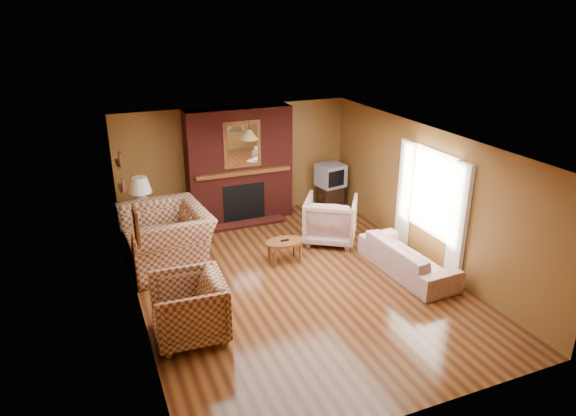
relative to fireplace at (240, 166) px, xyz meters
name	(u,v)px	position (x,y,z in m)	size (l,w,h in m)	color
floor	(296,281)	(0.00, -2.98, -1.18)	(6.50, 6.50, 0.00)	#3F1C0D
ceiling	(296,141)	(0.00, -2.98, 1.22)	(6.50, 6.50, 0.00)	silver
wall_back	(236,162)	(0.00, 0.27, 0.02)	(6.50, 6.50, 0.00)	brown
wall_front	(419,324)	(0.00, -6.23, 0.02)	(6.50, 6.50, 0.00)	brown
wall_left	(134,241)	(-2.50, -2.98, 0.02)	(6.50, 6.50, 0.00)	brown
wall_right	(426,195)	(2.50, -2.98, 0.02)	(6.50, 6.50, 0.00)	brown
fireplace	(240,166)	(0.00, 0.00, 0.00)	(2.20, 0.82, 2.40)	#4E1511
window_right	(431,203)	(2.45, -3.18, -0.06)	(0.10, 1.85, 2.00)	beige
bookshelf	(121,172)	(-2.44, -1.08, 0.48)	(0.09, 0.55, 0.71)	brown
botanical_print	(136,225)	(-2.47, -3.28, 0.37)	(0.05, 0.40, 0.50)	brown
pendant_light	(249,135)	(0.00, -0.68, 0.82)	(0.36, 0.36, 0.48)	black
plaid_loveseat	(166,238)	(-1.85, -1.56, -0.67)	(1.59, 1.39, 1.03)	maroon
plaid_armchair	(189,308)	(-1.95, -3.83, -0.73)	(0.96, 0.99, 0.90)	maroon
floral_sofa	(408,258)	(1.90, -3.42, -0.90)	(1.94, 0.76, 0.57)	beige
floral_armchair	(331,219)	(1.26, -1.76, -0.73)	(0.96, 0.98, 0.90)	beige
coffee_table	(285,244)	(0.10, -2.25, -0.83)	(0.71, 0.44, 0.43)	brown
side_table	(145,228)	(-2.10, -0.53, -0.85)	(0.49, 0.49, 0.66)	brown
table_lamp	(141,193)	(-2.10, -0.53, -0.14)	(0.42, 0.42, 0.70)	white
tv_stand	(330,197)	(2.05, -0.18, -0.91)	(0.49, 0.45, 0.53)	black
crt_tv	(331,175)	(2.05, -0.19, -0.40)	(0.63, 0.63, 0.50)	#999BA0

